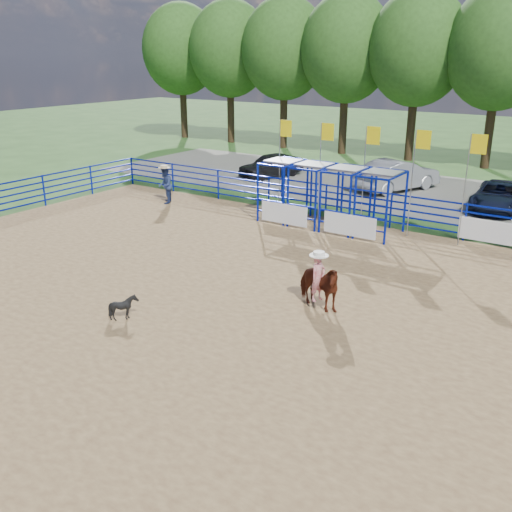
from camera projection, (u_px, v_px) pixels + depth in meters
The scene contains 12 objects.
ground at pixel (255, 314), 15.97m from camera, with size 120.00×120.00×0.00m, color #375F26.
arena_dirt at pixel (255, 314), 15.97m from camera, with size 30.00×20.00×0.02m, color olive.
gravel_strip at pixel (441, 195), 29.24m from camera, with size 40.00×10.00×0.01m, color gray.
horse_and_rider at pixel (318, 281), 16.02m from camera, with size 1.81×1.17×2.39m.
calf at pixel (124, 307), 15.50m from camera, with size 0.58×0.65×0.71m, color black.
spectator_cowboy at pixel (165, 185), 27.40m from camera, with size 1.04×1.09×1.82m.
car_a at pixel (271, 165), 33.46m from camera, with size 1.63×4.06×1.38m, color black.
car_b at pixel (397, 175), 30.07m from camera, with size 1.72×4.94×1.63m, color gray.
car_c at pixel (499, 196), 26.42m from camera, with size 2.11×4.58×1.27m, color black.
perimeter_fence at pixel (255, 289), 15.72m from camera, with size 30.10×20.10×1.50m.
chute_assembly at pixel (337, 198), 23.45m from camera, with size 19.32×2.41×4.20m.
treeline at pixel (501, 42), 33.73m from camera, with size 56.40×6.40×11.24m.
Camera 1 is at (8.14, -12.00, 6.89)m, focal length 40.00 mm.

